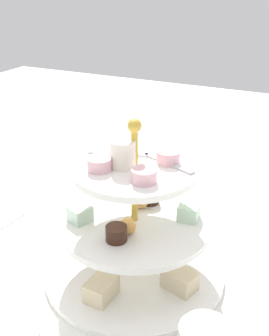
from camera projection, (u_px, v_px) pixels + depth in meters
The scene contains 3 objects.
ground_plane at pixel (134, 272), 0.67m from camera, with size 2.40×2.40×0.00m, color silver.
tiered_serving_stand at pixel (134, 232), 0.64m from camera, with size 0.28×0.28×0.26m.
water_glass_tall_right at pixel (126, 171), 0.86m from camera, with size 0.07×0.07×0.14m, color silver.
Camera 1 is at (-0.23, 0.48, 0.44)m, focal length 44.83 mm.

